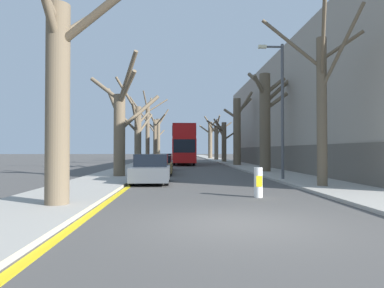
{
  "coord_description": "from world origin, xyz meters",
  "views": [
    {
      "loc": [
        -1.37,
        -7.75,
        1.67
      ],
      "look_at": [
        0.05,
        27.8,
        2.34
      ],
      "focal_mm": 32.0,
      "sensor_mm": 36.0,
      "label": 1
    }
  ],
  "objects_px": {
    "street_tree_right_0": "(322,100)",
    "double_decker_bus": "(184,143)",
    "parked_car_2": "(162,162)",
    "lamp_post": "(281,104)",
    "street_tree_left_3": "(148,130)",
    "street_tree_left_0": "(58,89)",
    "street_tree_right_5": "(210,139)",
    "street_tree_right_2": "(237,129)",
    "street_tree_right_3": "(223,140)",
    "street_tree_right_1": "(266,117)",
    "street_tree_left_5": "(158,137)",
    "street_tree_left_1": "(121,125)",
    "traffic_bollard": "(258,182)",
    "street_tree_left_2": "(137,132)",
    "parked_car_0": "(151,170)",
    "street_tree_right_4": "(217,140)",
    "parked_car_1": "(158,165)",
    "street_tree_left_4": "(155,137)"
  },
  "relations": [
    {
      "from": "street_tree_right_2",
      "to": "street_tree_left_5",
      "type": "bearing_deg",
      "value": 111.16
    },
    {
      "from": "street_tree_left_0",
      "to": "street_tree_right_5",
      "type": "bearing_deg",
      "value": 80.39
    },
    {
      "from": "street_tree_right_0",
      "to": "double_decker_bus",
      "type": "distance_m",
      "value": 27.18
    },
    {
      "from": "street_tree_right_1",
      "to": "street_tree_left_0",
      "type": "bearing_deg",
      "value": -123.11
    },
    {
      "from": "street_tree_right_3",
      "to": "street_tree_right_5",
      "type": "height_order",
      "value": "street_tree_right_5"
    },
    {
      "from": "street_tree_right_1",
      "to": "street_tree_right_5",
      "type": "relative_size",
      "value": 0.99
    },
    {
      "from": "street_tree_left_5",
      "to": "parked_car_0",
      "type": "height_order",
      "value": "street_tree_left_5"
    },
    {
      "from": "street_tree_left_3",
      "to": "parked_car_2",
      "type": "height_order",
      "value": "street_tree_left_3"
    },
    {
      "from": "street_tree_left_2",
      "to": "street_tree_right_3",
      "type": "relative_size",
      "value": 1.31
    },
    {
      "from": "street_tree_right_3",
      "to": "traffic_bollard",
      "type": "relative_size",
      "value": 5.8
    },
    {
      "from": "street_tree_right_4",
      "to": "street_tree_right_5",
      "type": "distance_m",
      "value": 10.22
    },
    {
      "from": "lamp_post",
      "to": "traffic_bollard",
      "type": "distance_m",
      "value": 7.86
    },
    {
      "from": "street_tree_right_5",
      "to": "traffic_bollard",
      "type": "distance_m",
      "value": 56.05
    },
    {
      "from": "street_tree_left_1",
      "to": "street_tree_left_4",
      "type": "height_order",
      "value": "street_tree_left_4"
    },
    {
      "from": "street_tree_left_0",
      "to": "street_tree_left_3",
      "type": "bearing_deg",
      "value": 90.48
    },
    {
      "from": "street_tree_left_4",
      "to": "street_tree_left_2",
      "type": "bearing_deg",
      "value": -90.48
    },
    {
      "from": "street_tree_left_0",
      "to": "street_tree_left_2",
      "type": "xyz_separation_m",
      "value": [
        -0.22,
        20.98,
        -0.13
      ]
    },
    {
      "from": "street_tree_left_0",
      "to": "street_tree_right_5",
      "type": "distance_m",
      "value": 58.77
    },
    {
      "from": "street_tree_left_3",
      "to": "parked_car_2",
      "type": "xyz_separation_m",
      "value": [
        2.36,
        -12.68,
        -3.5
      ]
    },
    {
      "from": "street_tree_left_0",
      "to": "street_tree_left_5",
      "type": "bearing_deg",
      "value": 90.22
    },
    {
      "from": "street_tree_left_2",
      "to": "street_tree_left_5",
      "type": "distance_m",
      "value": 31.48
    },
    {
      "from": "street_tree_left_1",
      "to": "traffic_bollard",
      "type": "height_order",
      "value": "street_tree_left_1"
    },
    {
      "from": "street_tree_left_5",
      "to": "traffic_bollard",
      "type": "bearing_deg",
      "value": -82.63
    },
    {
      "from": "street_tree_right_3",
      "to": "street_tree_right_5",
      "type": "relative_size",
      "value": 0.78
    },
    {
      "from": "parked_car_0",
      "to": "street_tree_right_5",
      "type": "bearing_deg",
      "value": 81.3
    },
    {
      "from": "street_tree_left_4",
      "to": "lamp_post",
      "type": "xyz_separation_m",
      "value": [
        9.12,
        -32.78,
        0.51
      ]
    },
    {
      "from": "street_tree_right_0",
      "to": "street_tree_right_3",
      "type": "distance_m",
      "value": 32.37
    },
    {
      "from": "street_tree_left_5",
      "to": "parked_car_1",
      "type": "relative_size",
      "value": 2.38
    },
    {
      "from": "street_tree_right_1",
      "to": "street_tree_right_0",
      "type": "bearing_deg",
      "value": -91.46
    },
    {
      "from": "street_tree_left_0",
      "to": "street_tree_right_4",
      "type": "bearing_deg",
      "value": 78.22
    },
    {
      "from": "parked_car_0",
      "to": "parked_car_2",
      "type": "distance_m",
      "value": 11.31
    },
    {
      "from": "street_tree_left_5",
      "to": "street_tree_right_4",
      "type": "bearing_deg",
      "value": -24.91
    },
    {
      "from": "street_tree_right_0",
      "to": "street_tree_right_4",
      "type": "xyz_separation_m",
      "value": [
        0.19,
        42.98,
        -0.42
      ]
    },
    {
      "from": "street_tree_right_0",
      "to": "lamp_post",
      "type": "xyz_separation_m",
      "value": [
        -0.7,
        3.74,
        0.32
      ]
    },
    {
      "from": "street_tree_right_4",
      "to": "traffic_bollard",
      "type": "relative_size",
      "value": 7.05
    },
    {
      "from": "street_tree_right_0",
      "to": "street_tree_right_5",
      "type": "height_order",
      "value": "street_tree_right_5"
    },
    {
      "from": "street_tree_left_1",
      "to": "street_tree_right_3",
      "type": "height_order",
      "value": "street_tree_left_1"
    },
    {
      "from": "parked_car_2",
      "to": "lamp_post",
      "type": "distance_m",
      "value": 12.99
    },
    {
      "from": "street_tree_left_3",
      "to": "parked_car_0",
      "type": "height_order",
      "value": "street_tree_left_3"
    },
    {
      "from": "traffic_bollard",
      "to": "street_tree_left_5",
      "type": "bearing_deg",
      "value": 97.37
    },
    {
      "from": "street_tree_right_2",
      "to": "street_tree_right_0",
      "type": "bearing_deg",
      "value": -90.15
    },
    {
      "from": "street_tree_left_0",
      "to": "street_tree_left_2",
      "type": "relative_size",
      "value": 0.92
    },
    {
      "from": "street_tree_left_2",
      "to": "street_tree_right_1",
      "type": "bearing_deg",
      "value": -28.59
    },
    {
      "from": "street_tree_left_0",
      "to": "street_tree_right_0",
      "type": "relative_size",
      "value": 0.96
    },
    {
      "from": "double_decker_bus",
      "to": "parked_car_2",
      "type": "height_order",
      "value": "double_decker_bus"
    },
    {
      "from": "street_tree_left_2",
      "to": "parked_car_0",
      "type": "height_order",
      "value": "street_tree_left_2"
    },
    {
      "from": "street_tree_right_5",
      "to": "double_decker_bus",
      "type": "relative_size",
      "value": 0.69
    },
    {
      "from": "street_tree_right_1",
      "to": "parked_car_2",
      "type": "height_order",
      "value": "street_tree_right_1"
    },
    {
      "from": "street_tree_left_2",
      "to": "double_decker_bus",
      "type": "relative_size",
      "value": 0.71
    },
    {
      "from": "street_tree_right_3",
      "to": "traffic_bollard",
      "type": "distance_m",
      "value": 35.27
    }
  ]
}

